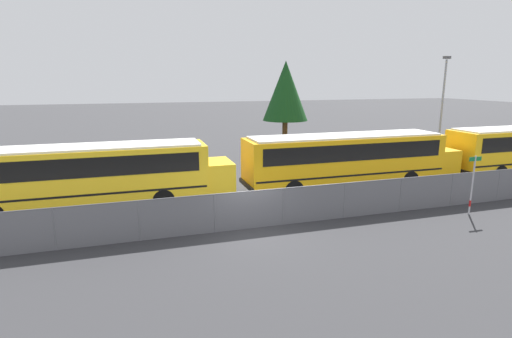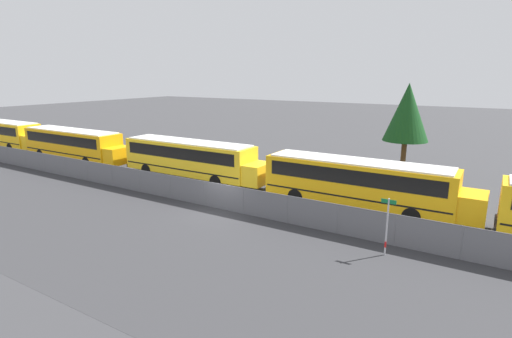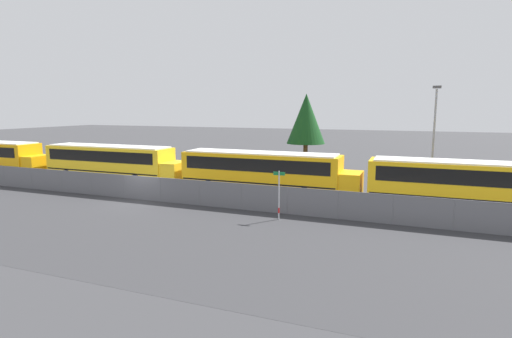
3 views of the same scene
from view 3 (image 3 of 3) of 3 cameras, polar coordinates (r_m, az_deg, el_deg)
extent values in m
plane|color=#38383A|center=(29.38, -15.90, -4.25)|extent=(200.00, 200.00, 0.00)
cube|color=#333335|center=(25.02, -24.23, -6.92)|extent=(158.85, 12.00, 0.01)
cube|color=#9EA0A5|center=(29.21, -15.96, -2.65)|extent=(124.85, 0.03, 1.67)
cube|color=slate|center=(29.20, -15.98, -2.65)|extent=(124.85, 0.01, 1.67)
cylinder|color=slate|center=(29.07, -16.03, -1.03)|extent=(124.85, 0.05, 0.05)
cylinder|color=slate|center=(38.98, -32.26, -0.89)|extent=(0.07, 0.07, 1.67)
cylinder|color=slate|center=(36.59, -29.41, -1.20)|extent=(0.07, 0.07, 1.67)
cylinder|color=slate|center=(34.31, -26.17, -1.56)|extent=(0.07, 0.07, 1.67)
cylinder|color=slate|center=(32.15, -22.48, -1.96)|extent=(0.07, 0.07, 1.67)
cylinder|color=slate|center=(30.15, -18.28, -2.41)|extent=(0.07, 0.07, 1.67)
cylinder|color=slate|center=(28.33, -13.50, -2.90)|extent=(0.07, 0.07, 1.67)
cylinder|color=slate|center=(26.74, -8.11, -3.43)|extent=(0.07, 0.07, 1.67)
cylinder|color=slate|center=(25.41, -2.10, -3.98)|extent=(0.07, 0.07, 1.67)
cylinder|color=slate|center=(24.40, 4.51, -4.54)|extent=(0.07, 0.07, 1.67)
cylinder|color=slate|center=(23.73, 11.59, -5.07)|extent=(0.07, 0.07, 1.67)
cylinder|color=slate|center=(23.45, 18.98, -5.53)|extent=(0.07, 0.07, 1.67)
cylinder|color=slate|center=(23.56, 26.43, -5.91)|extent=(0.07, 0.07, 1.67)
cube|color=orange|center=(42.18, -28.77, 0.66)|extent=(1.43, 2.37, 1.54)
cylinder|color=black|center=(45.29, -30.00, 0.06)|extent=(1.07, 0.28, 1.07)
cylinder|color=black|center=(43.89, -32.36, -0.36)|extent=(1.07, 0.28, 1.07)
cube|color=yellow|center=(37.14, -20.23, 1.05)|extent=(11.89, 2.58, 2.57)
cube|color=black|center=(37.07, -20.28, 1.91)|extent=(10.94, 2.62, 0.92)
cube|color=black|center=(37.23, -20.17, -0.05)|extent=(11.65, 2.61, 0.10)
cube|color=yellow|center=(33.21, -11.52, -0.33)|extent=(1.43, 2.37, 1.54)
cube|color=black|center=(41.48, -26.38, -0.16)|extent=(0.12, 2.58, 0.24)
cube|color=silver|center=(37.00, -20.34, 3.10)|extent=(11.29, 2.32, 0.10)
cylinder|color=black|center=(35.94, -14.48, -1.00)|extent=(1.07, 0.28, 1.07)
cylinder|color=black|center=(34.10, -16.76, -1.60)|extent=(1.07, 0.28, 1.07)
cylinder|color=black|center=(40.65, -22.96, -0.32)|extent=(1.07, 0.28, 1.07)
cylinder|color=black|center=(39.03, -25.33, -0.81)|extent=(1.07, 0.28, 1.07)
cube|color=#EDA80F|center=(29.59, 0.59, -0.23)|extent=(11.89, 2.58, 2.57)
cube|color=black|center=(29.51, 0.59, 0.85)|extent=(10.94, 2.62, 0.92)
cube|color=black|center=(29.71, 0.59, -1.60)|extent=(11.65, 2.61, 0.10)
cube|color=#EDA80F|center=(28.07, 13.42, -2.02)|extent=(1.43, 2.37, 1.54)
cube|color=black|center=(32.35, -9.41, -1.62)|extent=(0.12, 2.58, 0.24)
cube|color=silver|center=(29.41, 0.59, 2.33)|extent=(11.29, 2.32, 0.10)
cylinder|color=black|center=(29.87, 8.02, -2.74)|extent=(1.07, 0.28, 1.07)
cylinder|color=black|center=(27.64, 6.91, -3.64)|extent=(1.07, 0.28, 1.07)
cylinder|color=black|center=(32.31, -4.81, -1.82)|extent=(1.07, 0.28, 1.07)
cylinder|color=black|center=(30.26, -6.75, -2.56)|extent=(1.07, 0.28, 1.07)
cube|color=yellow|center=(27.65, 28.24, -1.90)|extent=(11.89, 2.58, 2.57)
cube|color=black|center=(27.57, 28.33, -0.75)|extent=(10.94, 2.62, 0.92)
cube|color=black|center=(27.78, 28.14, -3.36)|extent=(11.65, 2.61, 0.10)
cube|color=black|center=(27.75, 15.69, -3.54)|extent=(0.12, 2.58, 0.24)
cube|color=silver|center=(27.47, 28.44, 0.83)|extent=(11.29, 2.32, 0.10)
cylinder|color=black|center=(28.81, 20.49, -3.63)|extent=(1.07, 0.28, 1.07)
cylinder|color=black|center=(26.53, 20.41, -4.65)|extent=(1.07, 0.28, 1.07)
cylinder|color=#B7B7BC|center=(23.05, 3.30, -3.79)|extent=(0.08, 0.08, 2.86)
cylinder|color=red|center=(23.26, 3.28, -5.91)|extent=(0.09, 0.09, 0.30)
cube|color=#147238|center=(22.81, 3.32, -0.66)|extent=(0.70, 0.02, 0.20)
cylinder|color=gray|center=(33.46, 24.01, 3.66)|extent=(0.16, 0.16, 7.83)
cube|color=#47474C|center=(33.41, 24.45, 10.62)|extent=(0.60, 0.24, 0.20)
cylinder|color=#51381E|center=(40.07, 7.06, 1.54)|extent=(0.44, 0.44, 2.94)
cone|color=#144219|center=(39.77, 7.17, 7.14)|extent=(3.76, 3.76, 4.89)
camera|label=1|loc=(23.13, -51.18, 5.23)|focal=28.00mm
camera|label=2|loc=(4.70, -25.04, 34.55)|focal=28.00mm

